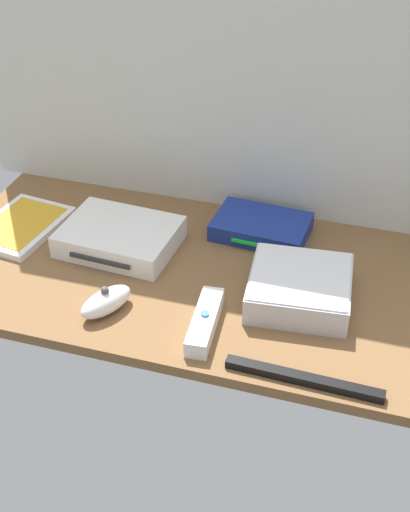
{
  "coord_description": "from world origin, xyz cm",
  "views": [
    {
      "loc": [
        29.27,
        -96.86,
        76.53
      ],
      "look_at": [
        0.0,
        0.0,
        4.0
      ],
      "focal_mm": 49.35,
      "sensor_mm": 36.0,
      "label": 1
    }
  ],
  "objects_px": {
    "network_router": "(261,227)",
    "game_console": "(120,237)",
    "mini_computer": "(300,288)",
    "remote_nunchuk": "(106,302)",
    "game_case": "(21,226)",
    "sensor_bar": "(304,379)",
    "remote_wand": "(205,322)"
  },
  "relations": [
    {
      "from": "network_router",
      "to": "game_console",
      "type": "bearing_deg",
      "value": -150.62
    },
    {
      "from": "mini_computer",
      "to": "remote_nunchuk",
      "type": "height_order",
      "value": "mini_computer"
    },
    {
      "from": "remote_nunchuk",
      "to": "game_case",
      "type": "bearing_deg",
      "value": 173.11
    },
    {
      "from": "game_console",
      "to": "sensor_bar",
      "type": "relative_size",
      "value": 0.92
    },
    {
      "from": "game_case",
      "to": "remote_wand",
      "type": "distance_m",
      "value": 0.47
    },
    {
      "from": "remote_wand",
      "to": "remote_nunchuk",
      "type": "xyz_separation_m",
      "value": [
        -0.17,
        -0.0,
        0.01
      ]
    },
    {
      "from": "game_case",
      "to": "network_router",
      "type": "bearing_deg",
      "value": 21.85
    },
    {
      "from": "remote_nunchuk",
      "to": "sensor_bar",
      "type": "distance_m",
      "value": 0.35
    },
    {
      "from": "game_case",
      "to": "remote_nunchuk",
      "type": "relative_size",
      "value": 1.89
    },
    {
      "from": "game_console",
      "to": "sensor_bar",
      "type": "height_order",
      "value": "game_console"
    },
    {
      "from": "game_console",
      "to": "game_case",
      "type": "height_order",
      "value": "game_console"
    },
    {
      "from": "sensor_bar",
      "to": "remote_wand",
      "type": "bearing_deg",
      "value": 159.22
    },
    {
      "from": "game_console",
      "to": "network_router",
      "type": "distance_m",
      "value": 0.27
    },
    {
      "from": "game_console",
      "to": "remote_wand",
      "type": "relative_size",
      "value": 1.46
    },
    {
      "from": "game_console",
      "to": "remote_nunchuk",
      "type": "bearing_deg",
      "value": -70.78
    },
    {
      "from": "network_router",
      "to": "remote_wand",
      "type": "distance_m",
      "value": 0.3
    },
    {
      "from": "game_case",
      "to": "sensor_bar",
      "type": "distance_m",
      "value": 0.66
    },
    {
      "from": "game_console",
      "to": "mini_computer",
      "type": "xyz_separation_m",
      "value": [
        0.35,
        -0.06,
        0.0
      ]
    },
    {
      "from": "mini_computer",
      "to": "remote_wand",
      "type": "distance_m",
      "value": 0.18
    },
    {
      "from": "remote_nunchuk",
      "to": "sensor_bar",
      "type": "height_order",
      "value": "remote_nunchuk"
    },
    {
      "from": "remote_wand",
      "to": "remote_nunchuk",
      "type": "distance_m",
      "value": 0.17
    },
    {
      "from": "network_router",
      "to": "sensor_bar",
      "type": "distance_m",
      "value": 0.4
    },
    {
      "from": "mini_computer",
      "to": "game_case",
      "type": "bearing_deg",
      "value": 173.98
    },
    {
      "from": "game_console",
      "to": "remote_wand",
      "type": "height_order",
      "value": "game_console"
    },
    {
      "from": "mini_computer",
      "to": "sensor_bar",
      "type": "distance_m",
      "value": 0.2
    },
    {
      "from": "mini_computer",
      "to": "sensor_bar",
      "type": "relative_size",
      "value": 0.77
    },
    {
      "from": "remote_nunchuk",
      "to": "remote_wand",
      "type": "bearing_deg",
      "value": 29.58
    },
    {
      "from": "mini_computer",
      "to": "game_case",
      "type": "xyz_separation_m",
      "value": [
        -0.56,
        0.06,
        -0.02
      ]
    },
    {
      "from": "game_case",
      "to": "remote_nunchuk",
      "type": "xyz_separation_m",
      "value": [
        0.26,
        -0.18,
        0.01
      ]
    },
    {
      "from": "game_case",
      "to": "remote_nunchuk",
      "type": "bearing_deg",
      "value": -27.72
    },
    {
      "from": "network_router",
      "to": "remote_nunchuk",
      "type": "height_order",
      "value": "remote_nunchuk"
    },
    {
      "from": "game_console",
      "to": "remote_nunchuk",
      "type": "relative_size",
      "value": 2.02
    }
  ]
}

